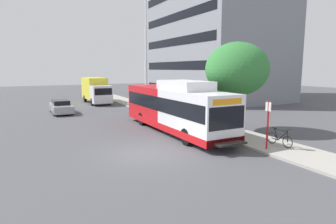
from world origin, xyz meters
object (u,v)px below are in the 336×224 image
at_px(transit_bus, 175,108).
at_px(bus_stop_sign_pole, 268,121).
at_px(box_truck_background, 96,90).
at_px(bicycle_parked, 280,138).
at_px(parked_car_far_lane, 61,107).
at_px(street_tree_near_stop, 237,69).

bearing_deg(transit_bus, bus_stop_sign_pole, -72.75).
distance_m(bus_stop_sign_pole, box_truck_background, 26.18).
height_order(bicycle_parked, parked_car_far_lane, parked_car_far_lane).
distance_m(parked_car_far_lane, box_truck_background, 8.69).
bearing_deg(transit_bus, bicycle_parked, -63.97).
height_order(transit_bus, parked_car_far_lane, transit_bus).
xyz_separation_m(bus_stop_sign_pole, parked_car_far_lane, (-8.05, 19.13, -0.99)).
bearing_deg(bicycle_parked, bus_stop_sign_pole, -173.74).
height_order(bus_stop_sign_pole, bicycle_parked, bus_stop_sign_pole).
height_order(transit_bus, street_tree_near_stop, street_tree_near_stop).
relative_size(transit_bus, bus_stop_sign_pole, 4.71).
height_order(bicycle_parked, street_tree_near_stop, street_tree_near_stop).
height_order(parked_car_far_lane, box_truck_background, box_truck_background).
relative_size(bicycle_parked, parked_car_far_lane, 0.39).
relative_size(transit_bus, bicycle_parked, 6.96).
relative_size(parked_car_far_lane, box_truck_background, 0.64).
bearing_deg(street_tree_near_stop, box_truck_background, 102.40).
height_order(street_tree_near_stop, parked_car_far_lane, street_tree_near_stop).
distance_m(street_tree_near_stop, parked_car_far_lane, 17.89).
distance_m(bus_stop_sign_pole, street_tree_near_stop, 5.71).
bearing_deg(bicycle_parked, parked_car_far_lane, 115.73).
bearing_deg(box_truck_background, parked_car_far_lane, -126.87).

